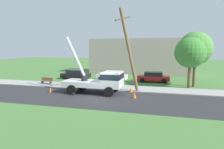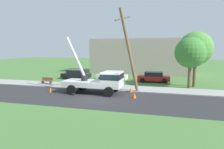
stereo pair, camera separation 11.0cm
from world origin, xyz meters
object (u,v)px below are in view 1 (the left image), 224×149
object	(u,v)px
parked_sedan_red	(153,77)
roadside_tree_far	(195,48)
roadside_tree_near	(190,53)
parked_sedan_black	(76,74)
traffic_cone_ahead	(134,95)
parked_sedan_white	(112,76)
utility_truck	(100,80)
traffic_cone_curbside	(131,90)
park_bench	(47,81)
traffic_cone_behind	(50,90)
leaning_utility_pole	(129,50)

from	to	relation	value
parked_sedan_red	roadside_tree_far	distance (m)	6.80
parked_sedan_red	roadside_tree_near	distance (m)	6.54
parked_sedan_black	traffic_cone_ahead	bearing A→B (deg)	-42.15
roadside_tree_far	parked_sedan_white	bearing A→B (deg)	169.62
parked_sedan_white	roadside_tree_far	size ratio (longest dim) A/B	0.67
utility_truck	traffic_cone_curbside	xyz separation A→B (m)	(2.98, 1.45, -1.13)
parked_sedan_black	parked_sedan_red	world-z (taller)	same
traffic_cone_ahead	park_bench	bearing A→B (deg)	160.80
traffic_cone_ahead	parked_sedan_red	world-z (taller)	parked_sedan_red
traffic_cone_behind	traffic_cone_curbside	distance (m)	8.70
parked_sedan_black	traffic_cone_behind	bearing A→B (deg)	-81.30
parked_sedan_white	roadside_tree_near	distance (m)	11.36
traffic_cone_behind	traffic_cone_curbside	world-z (taller)	same
traffic_cone_curbside	parked_sedan_black	bearing A→B (deg)	143.99
traffic_cone_ahead	roadside_tree_near	size ratio (longest dim) A/B	0.09
parked_sedan_red	park_bench	xyz separation A→B (m)	(-13.39, -5.59, -0.25)
traffic_cone_curbside	parked_sedan_white	bearing A→B (deg)	119.65
utility_truck	leaning_utility_pole	xyz separation A→B (m)	(2.81, 1.06, 3.10)
leaning_utility_pole	utility_truck	bearing A→B (deg)	-159.23
parked_sedan_black	parked_sedan_red	size ratio (longest dim) A/B	0.99
traffic_cone_ahead	traffic_cone_curbside	world-z (taller)	same
roadside_tree_far	parked_sedan_red	bearing A→B (deg)	155.66
traffic_cone_behind	roadside_tree_near	size ratio (longest dim) A/B	0.09
roadside_tree_far	traffic_cone_behind	bearing A→B (deg)	-154.28
parked_sedan_red	traffic_cone_curbside	bearing A→B (deg)	-104.58
traffic_cone_curbside	park_bench	distance (m)	11.61
traffic_cone_curbside	parked_sedan_black	world-z (taller)	parked_sedan_black
utility_truck	traffic_cone_behind	distance (m)	5.59
parked_sedan_black	park_bench	bearing A→B (deg)	-107.01
traffic_cone_behind	utility_truck	bearing A→B (deg)	8.62
roadside_tree_near	leaning_utility_pole	bearing A→B (deg)	-145.88
traffic_cone_curbside	parked_sedan_black	distance (m)	12.16
traffic_cone_ahead	utility_truck	bearing A→B (deg)	165.07
traffic_cone_ahead	parked_sedan_red	xyz separation A→B (m)	(1.15, 9.85, 0.43)
utility_truck	leaning_utility_pole	bearing A→B (deg)	20.77
utility_truck	traffic_cone_ahead	size ratio (longest dim) A/B	12.10
leaning_utility_pole	parked_sedan_red	world-z (taller)	leaning_utility_pole
traffic_cone_ahead	traffic_cone_behind	bearing A→B (deg)	178.88
utility_truck	roadside_tree_far	world-z (taller)	roadside_tree_far
leaning_utility_pole	traffic_cone_curbside	xyz separation A→B (m)	(0.17, 0.39, -4.23)
utility_truck	parked_sedan_black	size ratio (longest dim) A/B	1.53
parked_sedan_red	park_bench	world-z (taller)	parked_sedan_red
utility_truck	parked_sedan_white	size ratio (longest dim) A/B	1.51
traffic_cone_ahead	roadside_tree_near	distance (m)	9.33
park_bench	roadside_tree_near	distance (m)	18.26
traffic_cone_curbside	roadside_tree_near	xyz separation A→B (m)	(6.27, 3.98, 3.93)
traffic_cone_curbside	traffic_cone_ahead	bearing A→B (deg)	-72.56
park_bench	traffic_cone_ahead	bearing A→B (deg)	-19.20
leaning_utility_pole	roadside_tree_near	size ratio (longest dim) A/B	1.45
parked_sedan_black	parked_sedan_white	world-z (taller)	same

